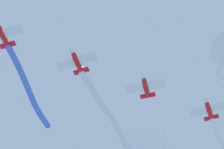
{
  "coord_description": "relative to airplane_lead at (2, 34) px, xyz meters",
  "views": [
    {
      "loc": [
        -38.7,
        5.88,
        4.02
      ],
      "look_at": [
        -7.56,
        -14.98,
        59.83
      ],
      "focal_mm": 73.65,
      "sensor_mm": 36.0,
      "label": 1
    }
  ],
  "objects": [
    {
      "name": "airplane_lead",
      "position": [
        0.0,
        0.0,
        0.0
      ],
      "size": [
        5.54,
        4.96,
        1.52
      ],
      "rotation": [
        0.0,
        0.0,
        2.26
      ],
      "color": "red"
    },
    {
      "name": "smoke_trail_lead",
      "position": [
        6.28,
        -7.45,
        0.04
      ],
      "size": [
        10.45,
        12.55,
        1.49
      ],
      "color": "#4C75DB"
    },
    {
      "name": "airplane_left_wing",
      "position": [
        -1.8,
        -10.9,
        0.25
      ],
      "size": [
        5.63,
        4.9,
        1.52
      ],
      "rotation": [
        0.0,
        0.0,
        2.22
      ],
      "color": "red"
    },
    {
      "name": "smoke_trail_left_wing",
      "position": [
        4.92,
        -21.16,
        1.32
      ],
      "size": [
        11.94,
        17.95,
        3.54
      ],
      "color": "white"
    },
    {
      "name": "airplane_right_wing",
      "position": [
        -3.6,
        -21.82,
        0.5
      ],
      "size": [
        5.38,
        5.11,
        1.52
      ],
      "rotation": [
        0.0,
        0.0,
        2.31
      ],
      "color": "red"
    },
    {
      "name": "airplane_slot",
      "position": [
        -5.4,
        -32.72,
        0.75
      ],
      "size": [
        5.67,
        4.88,
        1.52
      ],
      "rotation": [
        0.0,
        0.0,
        2.21
      ],
      "color": "red"
    },
    {
      "name": "cloud_high",
      "position": [
        11.97,
        -34.1,
        10.27
      ],
      "size": [
        11.33,
        11.75,
        4.23
      ],
      "color": "white"
    }
  ]
}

